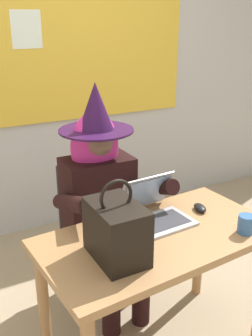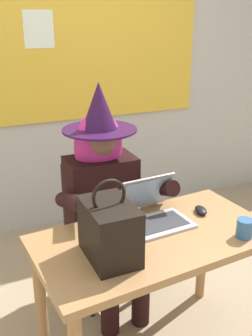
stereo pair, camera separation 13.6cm
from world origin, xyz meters
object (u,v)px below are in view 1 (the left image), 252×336
at_px(person_costumed, 102,189).
at_px(computer_mouse, 200,208).
at_px(desk_main, 158,254).
at_px(handbag, 117,231).
at_px(coffee_mug, 246,224).
at_px(laptop, 155,211).
at_px(chair_at_desk, 94,223).

xyz_separation_m(person_costumed, computer_mouse, (0.40, -0.44, -0.02)).
height_order(desk_main, computer_mouse, computer_mouse).
distance_m(handbag, coffee_mug, 0.68).
bearing_deg(person_costumed, coffee_mug, 31.24).
xyz_separation_m(computer_mouse, handbag, (-0.62, -0.19, 0.12)).
height_order(person_costumed, coffee_mug, person_costumed).
xyz_separation_m(desk_main, handbag, (-0.28, -0.08, 0.25)).
distance_m(laptop, coffee_mug, 0.46).
bearing_deg(chair_at_desk, person_costumed, -1.72).
bearing_deg(person_costumed, laptop, 17.23).
relative_size(person_costumed, handbag, 3.76).
bearing_deg(handbag, person_costumed, 70.80).
bearing_deg(computer_mouse, handbag, -147.70).
bearing_deg(computer_mouse, coffee_mug, -65.62).
distance_m(person_costumed, computer_mouse, 0.59).
bearing_deg(desk_main, handbag, -164.57).
height_order(desk_main, handbag, handbag).
xyz_separation_m(chair_at_desk, laptop, (0.13, -0.53, 0.30)).
bearing_deg(coffee_mug, chair_at_desk, 117.45).
bearing_deg(handbag, coffee_mug, -9.68).
height_order(handbag, coffee_mug, handbag).
bearing_deg(computer_mouse, chair_at_desk, 140.87).
xyz_separation_m(desk_main, chair_at_desk, (-0.06, 0.68, -0.13)).
bearing_deg(laptop, chair_at_desk, 100.19).
bearing_deg(laptop, coffee_mug, -49.80).
distance_m(desk_main, person_costumed, 0.58).
relative_size(desk_main, laptop, 3.56).
bearing_deg(desk_main, coffee_mug, -26.01).
xyz_separation_m(desk_main, computer_mouse, (0.34, 0.11, 0.13)).
relative_size(chair_at_desk, laptop, 2.59).
relative_size(desk_main, handbag, 3.27).
bearing_deg(computer_mouse, laptop, -171.90).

